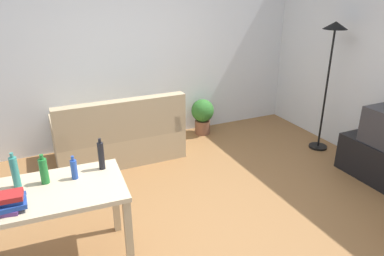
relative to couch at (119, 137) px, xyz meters
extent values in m
cube|color=olive|center=(0.50, -1.59, -0.32)|extent=(5.20, 4.40, 0.02)
cube|color=silver|center=(0.50, 0.61, 1.04)|extent=(5.20, 0.10, 2.70)
cube|color=tan|center=(0.00, 0.06, -0.11)|extent=(1.68, 0.84, 0.40)
cube|color=tan|center=(0.00, -0.28, 0.35)|extent=(1.68, 0.16, 0.52)
cube|color=tan|center=(0.76, 0.06, 0.20)|extent=(0.16, 0.84, 0.22)
cube|color=tan|center=(-0.76, 0.06, 0.20)|extent=(0.16, 0.84, 0.22)
cylinder|color=black|center=(2.75, -0.90, -0.29)|extent=(0.26, 0.26, 0.03)
cylinder|color=black|center=(2.75, -0.90, 0.56)|extent=(0.03, 0.03, 1.68)
cone|color=black|center=(2.75, -0.90, 1.45)|extent=(0.32, 0.32, 0.10)
cube|color=#C6B28E|center=(-1.00, -1.81, 0.43)|extent=(1.24, 0.76, 0.04)
cube|color=tan|center=(-0.45, -2.15, 0.05)|extent=(0.06, 0.06, 0.72)
cube|color=tan|center=(-0.42, -1.53, 0.05)|extent=(0.06, 0.06, 0.72)
cylinder|color=brown|center=(1.43, 0.31, -0.20)|extent=(0.24, 0.24, 0.22)
sphere|color=#2D6B28|center=(1.43, 0.31, 0.08)|extent=(0.36, 0.36, 0.36)
cylinder|color=teal|center=(-1.20, -1.66, 0.58)|extent=(0.06, 0.06, 0.26)
cylinder|color=teal|center=(-1.20, -1.66, 0.73)|extent=(0.03, 0.03, 0.04)
cylinder|color=#1E722D|center=(-0.99, -1.69, 0.56)|extent=(0.07, 0.07, 0.21)
cylinder|color=#1E722D|center=(-0.99, -1.69, 0.69)|extent=(0.03, 0.03, 0.04)
cylinder|color=#2347A3|center=(-0.76, -1.71, 0.54)|extent=(0.05, 0.05, 0.17)
cylinder|color=#2347A3|center=(-0.76, -1.71, 0.64)|extent=(0.02, 0.02, 0.04)
cylinder|color=black|center=(-0.52, -1.64, 0.58)|extent=(0.05, 0.05, 0.25)
cylinder|color=black|center=(-0.52, -1.64, 0.72)|extent=(0.02, 0.02, 0.04)
cube|color=#593372|center=(-1.27, -1.98, 0.47)|extent=(0.20, 0.21, 0.03)
cube|color=navy|center=(-1.27, -1.99, 0.50)|extent=(0.26, 0.18, 0.03)
cube|color=navy|center=(-1.25, -1.97, 0.53)|extent=(0.23, 0.17, 0.03)
cube|color=maroon|center=(-1.26, -1.99, 0.57)|extent=(0.22, 0.16, 0.04)
camera|label=1|loc=(-0.96, -4.48, 1.97)|focal=33.42mm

